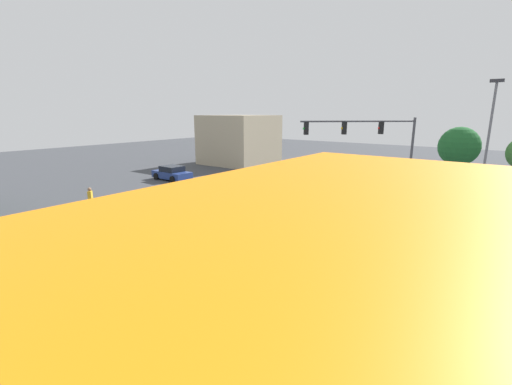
% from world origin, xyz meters
% --- Properties ---
extents(ground_plane, '(110.86, 110.86, 0.00)m').
position_xyz_m(ground_plane, '(0.00, 0.00, 0.00)').
color(ground_plane, '#3D3F44').
extents(crosswalk_markings, '(11.64, 4.40, 0.01)m').
position_xyz_m(crosswalk_markings, '(0.00, -7.82, 0.00)').
color(crosswalk_markings, silver).
rests_on(crosswalk_markings, ground_plane).
extents(traffic_signal_mast, '(6.03, 6.03, 6.17)m').
position_xyz_m(traffic_signal_mast, '(-5.92, -5.92, 4.66)').
color(traffic_signal_mast, '#47474C').
rests_on(traffic_signal_mast, ground_plane).
extents(car_0, '(4.81, 2.28, 1.66)m').
position_xyz_m(car_0, '(-11.20, 4.75, 0.75)').
color(car_0, silver).
rests_on(car_0, ground_plane).
extents(car_1, '(2.18, 4.29, 1.68)m').
position_xyz_m(car_1, '(1.47, 2.58, 0.80)').
color(car_1, maroon).
rests_on(car_1, ground_plane).
extents(car_2, '(4.74, 2.14, 1.46)m').
position_xyz_m(car_2, '(-2.92, -2.77, 0.68)').
color(car_2, gray).
rests_on(car_2, ground_plane).
extents(car_3, '(4.21, 2.22, 1.39)m').
position_xyz_m(car_3, '(12.78, -3.13, 0.66)').
color(car_3, navy).
rests_on(car_3, ground_plane).
extents(car_4, '(4.41, 1.96, 1.57)m').
position_xyz_m(car_4, '(-6.08, 3.47, 0.71)').
color(car_4, navy).
rests_on(car_4, ground_plane).
extents(corner_building, '(8.04, 8.04, 6.19)m').
position_xyz_m(corner_building, '(14.73, -15.92, 3.09)').
color(corner_building, tan).
rests_on(corner_building, ground_plane).
extents(pedestrian, '(0.41, 0.41, 1.80)m').
position_xyz_m(pedestrian, '(7.58, 7.81, 1.01)').
color(pedestrian, '#232842').
rests_on(pedestrian, ground_plane).
extents(street_light_pole_a, '(0.80, 0.36, 8.64)m').
position_xyz_m(street_light_pole_a, '(-12.46, -9.64, 5.13)').
color(street_light_pole_a, slate).
rests_on(street_light_pole_a, ground_plane).
extents(tree_corner_b, '(3.13, 3.13, 5.41)m').
position_xyz_m(tree_corner_b, '(-10.37, -13.49, 3.83)').
color(tree_corner_b, brown).
rests_on(tree_corner_b, ground_plane).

